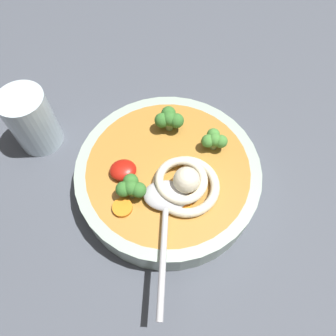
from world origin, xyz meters
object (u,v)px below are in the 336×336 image
object	(u,v)px
soup_bowl	(168,176)
noodle_pile	(185,183)
drinking_glass	(32,120)
soup_spoon	(166,205)

from	to	relation	value
soup_bowl	noodle_pile	bearing A→B (deg)	120.14
drinking_glass	noodle_pile	bearing A→B (deg)	147.42
noodle_pile	soup_spoon	bearing A→B (deg)	43.50
soup_bowl	drinking_glass	distance (cm)	22.27
noodle_pile	drinking_glass	xyz separation A→B (cm)	(21.36, -13.65, -1.06)
soup_bowl	noodle_pile	size ratio (longest dim) A/B	2.62
soup_bowl	soup_spoon	distance (cm)	6.72
noodle_pile	soup_spoon	xyz separation A→B (cm)	(2.82, 2.68, -0.44)
soup_spoon	drinking_glass	xyz separation A→B (cm)	(18.53, -16.33, -0.61)
soup_bowl	drinking_glass	bearing A→B (deg)	-28.20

